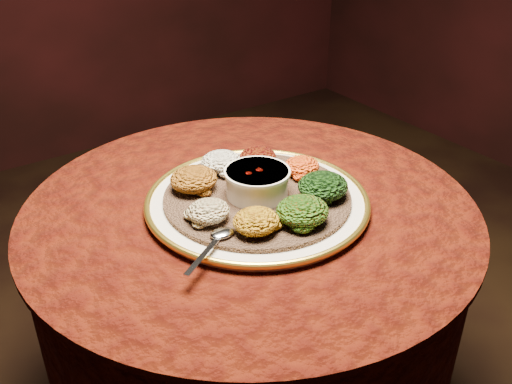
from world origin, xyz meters
TOP-DOWN VIEW (x-y plane):
  - table at (0.00, 0.00)m, footprint 0.96×0.96m
  - platter at (0.01, -0.02)m, footprint 0.47×0.47m
  - injera at (0.01, -0.02)m, footprint 0.42×0.42m
  - stew_bowl at (0.01, -0.02)m, footprint 0.14×0.14m
  - spoon at (-0.14, -0.11)m, footprint 0.14×0.09m
  - portion_ayib at (0.00, 0.12)m, footprint 0.09×0.09m
  - portion_kitfo at (0.09, 0.09)m, footprint 0.08×0.08m
  - portion_tikil at (0.14, 0.00)m, footprint 0.08×0.08m
  - portion_gomen at (0.11, -0.10)m, footprint 0.11×0.10m
  - portion_mixveg at (0.02, -0.15)m, footprint 0.10×0.10m
  - portion_kik at (-0.07, -0.13)m, footprint 0.09×0.08m
  - portion_timatim at (-0.12, -0.04)m, footprint 0.08×0.08m
  - portion_shiro at (-0.09, 0.08)m, footprint 0.10×0.10m

SIDE VIEW (x-z plane):
  - table at x=0.00m, z-range 0.19..0.92m
  - platter at x=0.01m, z-range 0.73..0.76m
  - injera at x=0.01m, z-range 0.75..0.76m
  - spoon at x=-0.14m, z-range 0.76..0.77m
  - portion_tikil at x=0.14m, z-range 0.76..0.80m
  - portion_timatim at x=-0.12m, z-range 0.76..0.80m
  - portion_kitfo at x=0.09m, z-range 0.76..0.80m
  - portion_kik at x=-0.07m, z-range 0.76..0.80m
  - portion_ayib at x=0.00m, z-range 0.76..0.81m
  - portion_shiro at x=-0.09m, z-range 0.76..0.81m
  - portion_mixveg at x=0.02m, z-range 0.76..0.81m
  - portion_gomen at x=0.11m, z-range 0.76..0.81m
  - stew_bowl at x=0.01m, z-range 0.77..0.82m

